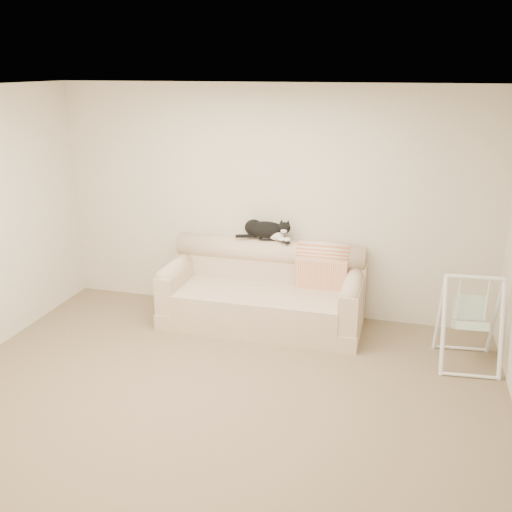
{
  "coord_description": "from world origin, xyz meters",
  "views": [
    {
      "loc": [
        1.47,
        -4.11,
        2.76
      ],
      "look_at": [
        0.02,
        1.27,
        0.9
      ],
      "focal_mm": 40.0,
      "sensor_mm": 36.0,
      "label": 1
    }
  ],
  "objects_px": {
    "remote_a": "(267,239)",
    "baby_swing": "(470,320)",
    "tuxedo_cat": "(266,230)",
    "remote_b": "(284,241)",
    "sofa": "(264,293)"
  },
  "relations": [
    {
      "from": "tuxedo_cat",
      "to": "baby_swing",
      "type": "xyz_separation_m",
      "value": [
        2.17,
        -0.65,
        -0.56
      ]
    },
    {
      "from": "remote_a",
      "to": "baby_swing",
      "type": "bearing_deg",
      "value": -16.62
    },
    {
      "from": "remote_b",
      "to": "sofa",
      "type": "bearing_deg",
      "value": -131.01
    },
    {
      "from": "tuxedo_cat",
      "to": "remote_a",
      "type": "bearing_deg",
      "value": -32.35
    },
    {
      "from": "sofa",
      "to": "baby_swing",
      "type": "xyz_separation_m",
      "value": [
        2.14,
        -0.41,
        0.11
      ]
    },
    {
      "from": "sofa",
      "to": "tuxedo_cat",
      "type": "relative_size",
      "value": 3.47
    },
    {
      "from": "remote_b",
      "to": "tuxedo_cat",
      "type": "xyz_separation_m",
      "value": [
        -0.22,
        0.04,
        0.11
      ]
    },
    {
      "from": "sofa",
      "to": "tuxedo_cat",
      "type": "distance_m",
      "value": 0.71
    },
    {
      "from": "remote_a",
      "to": "baby_swing",
      "type": "distance_m",
      "value": 2.3
    },
    {
      "from": "sofa",
      "to": "remote_b",
      "type": "xyz_separation_m",
      "value": [
        0.18,
        0.21,
        0.56
      ]
    },
    {
      "from": "remote_a",
      "to": "tuxedo_cat",
      "type": "height_order",
      "value": "tuxedo_cat"
    },
    {
      "from": "remote_b",
      "to": "baby_swing",
      "type": "bearing_deg",
      "value": -17.44
    },
    {
      "from": "remote_b",
      "to": "baby_swing",
      "type": "relative_size",
      "value": 0.17
    },
    {
      "from": "remote_a",
      "to": "baby_swing",
      "type": "height_order",
      "value": "remote_a"
    },
    {
      "from": "sofa",
      "to": "tuxedo_cat",
      "type": "xyz_separation_m",
      "value": [
        -0.04,
        0.25,
        0.66
      ]
    }
  ]
}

